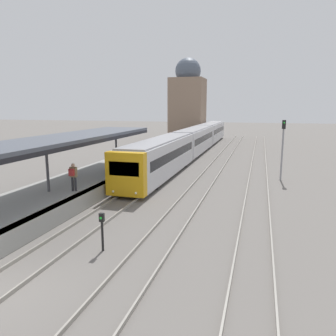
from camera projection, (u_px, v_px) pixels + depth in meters
name	position (u px, v px, depth m)	size (l,w,h in m)	color
track_middle_line	(103.00, 314.00, 9.34)	(1.51, 120.00, 0.15)	gray
platform_canopy	(46.00, 142.00, 18.79)	(4.00, 23.81, 3.08)	#4C515B
person_on_platform	(73.00, 175.00, 19.22)	(0.40, 0.40, 1.66)	#2D2D33
train_near	(194.00, 139.00, 41.80)	(2.61, 45.05, 3.20)	gold
signal_post_near	(102.00, 227.00, 13.43)	(0.20, 0.22, 1.63)	black
signal_mast_far	(283.00, 143.00, 26.13)	(0.28, 0.29, 4.86)	gray
distant_domed_building	(188.00, 102.00, 57.04)	(5.71, 5.71, 14.12)	#89705B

